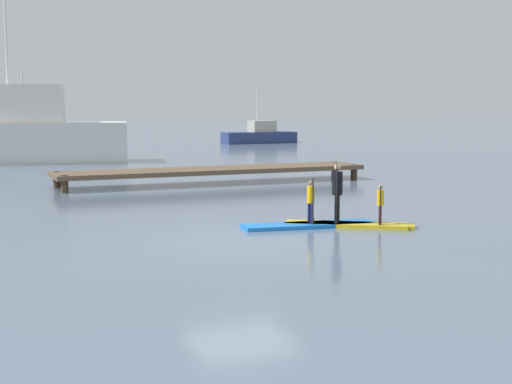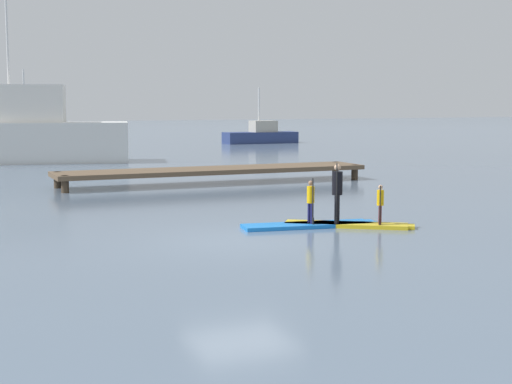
{
  "view_description": "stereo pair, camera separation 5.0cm",
  "coord_description": "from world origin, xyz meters",
  "views": [
    {
      "loc": [
        -6.85,
        -16.56,
        3.25
      ],
      "look_at": [
        1.52,
        2.57,
        0.82
      ],
      "focal_mm": 54.07,
      "sensor_mm": 36.0,
      "label": 1
    },
    {
      "loc": [
        -6.81,
        -16.58,
        3.25
      ],
      "look_at": [
        1.52,
        2.57,
        0.82
      ],
      "focal_mm": 54.07,
      "sensor_mm": 36.0,
      "label": 2
    }
  ],
  "objects": [
    {
      "name": "paddleboard_far",
      "position": [
        3.4,
        0.77,
        0.05
      ],
      "size": [
        3.11,
        2.37,
        0.1
      ],
      "color": "gold",
      "rests_on": "ground"
    },
    {
      "name": "paddler_child_front",
      "position": [
        4.06,
        0.31,
        0.67
      ],
      "size": [
        0.27,
        0.32,
        1.02
      ],
      "color": "#4C1419",
      "rests_on": "paddleboard_far"
    },
    {
      "name": "trawler_grey_distant",
      "position": [
        1.02,
        41.03,
        0.91
      ],
      "size": [
        6.75,
        2.13,
        5.59
      ],
      "color": "navy",
      "rests_on": "ground"
    },
    {
      "name": "ground_plane",
      "position": [
        0.0,
        0.0,
        0.0
      ],
      "size": [
        240.0,
        240.0,
        0.0
      ],
      "primitive_type": "plane",
      "color": "slate"
    },
    {
      "name": "fishing_boat_green_midground",
      "position": [
        18.18,
        39.87,
        0.64
      ],
      "size": [
        5.98,
        1.85,
        4.42
      ],
      "color": "navy",
      "rests_on": "ground"
    },
    {
      "name": "fishing_boat_white_large",
      "position": [
        -2.08,
        26.79,
        1.5
      ],
      "size": [
        12.57,
        5.98,
        11.28
      ],
      "color": "silver",
      "rests_on": "ground"
    },
    {
      "name": "paddler_adult",
      "position": [
        3.14,
        0.95,
        0.99
      ],
      "size": [
        0.38,
        0.43,
        1.58
      ],
      "color": "black",
      "rests_on": "paddleboard_far"
    },
    {
      "name": "paddleboard_near",
      "position": [
        2.45,
        1.15,
        0.05
      ],
      "size": [
        3.67,
        1.28,
        0.1
      ],
      "color": "blue",
      "rests_on": "ground"
    },
    {
      "name": "floating_dock",
      "position": [
        3.93,
        12.34,
        0.53
      ],
      "size": [
        12.68,
        2.26,
        0.63
      ],
      "color": "brown",
      "rests_on": "ground"
    },
    {
      "name": "paddler_child_solo",
      "position": [
        2.46,
        1.13,
        0.73
      ],
      "size": [
        0.22,
        0.39,
        1.2
      ],
      "color": "#19194C",
      "rests_on": "paddleboard_near"
    }
  ]
}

